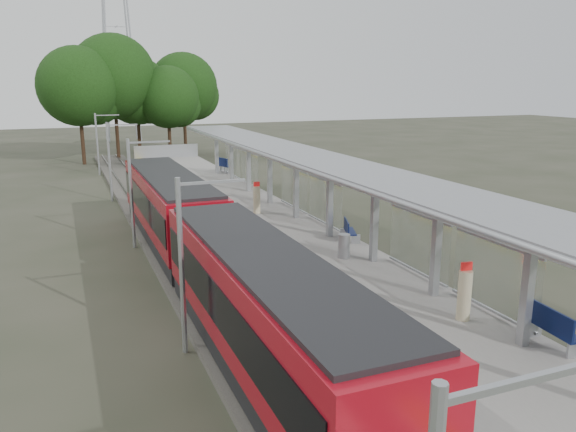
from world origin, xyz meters
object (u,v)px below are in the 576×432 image
object	(u,v)px
bench_mid	(348,230)
litter_bin	(344,246)
bench_far	(223,164)
train	(204,242)
bench_near	(553,327)
info_pillar_far	(257,200)
info_pillar_near	(464,295)

from	to	relation	value
bench_mid	litter_bin	distance (m)	2.61
bench_far	train	bearing A→B (deg)	-125.62
bench_near	info_pillar_far	bearing A→B (deg)	101.79
bench_mid	bench_far	size ratio (longest dim) A/B	0.83
train	info_pillar_far	bearing A→B (deg)	58.70
info_pillar_near	info_pillar_far	size ratio (longest dim) A/B	1.05
bench_far	info_pillar_far	size ratio (longest dim) A/B	1.02
bench_far	info_pillar_near	distance (m)	30.41
train	bench_mid	world-z (taller)	train
bench_mid	info_pillar_near	distance (m)	9.08
bench_far	litter_bin	world-z (taller)	bench_far
train	info_pillar_near	world-z (taller)	train
bench_near	bench_mid	distance (m)	11.44
train	bench_near	distance (m)	12.35
bench_near	bench_far	bearing A→B (deg)	94.95
bench_near	info_pillar_far	size ratio (longest dim) A/B	0.99
bench_mid	litter_bin	size ratio (longest dim) A/B	1.48
bench_mid	litter_bin	xyz separation A→B (m)	(-1.39, -2.21, -0.01)
bench_far	info_pillar_near	size ratio (longest dim) A/B	0.97
bench_mid	bench_far	distance (m)	21.36
train	litter_bin	world-z (taller)	train
bench_far	litter_bin	size ratio (longest dim) A/B	1.78
train	info_pillar_near	bearing A→B (deg)	-51.64
bench_near	litter_bin	size ratio (longest dim) A/B	1.72
bench_far	info_pillar_near	world-z (taller)	info_pillar_near
bench_mid	info_pillar_far	distance (m)	7.07
info_pillar_far	litter_bin	size ratio (longest dim) A/B	1.75
bench_mid	bench_near	bearing A→B (deg)	-69.14
bench_near	bench_mid	world-z (taller)	bench_near
info_pillar_far	train	bearing A→B (deg)	-126.89
info_pillar_far	info_pillar_near	bearing A→B (deg)	-91.32
bench_near	bench_mid	xyz separation A→B (m)	(-0.12, 11.43, -0.10)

